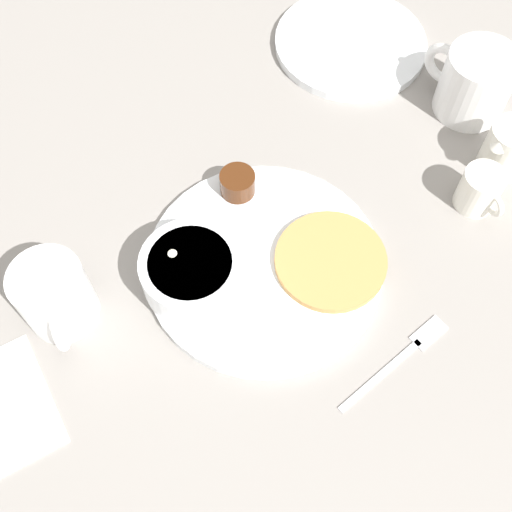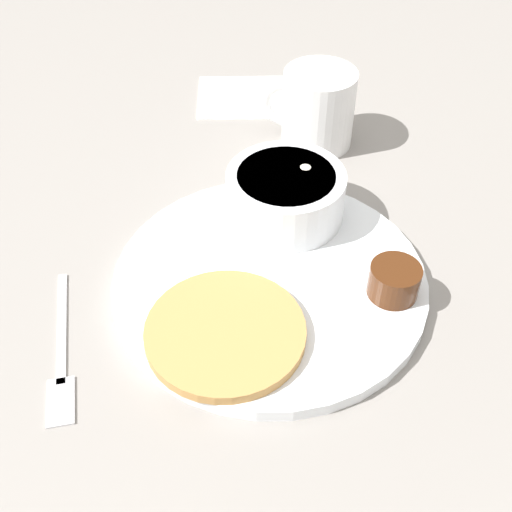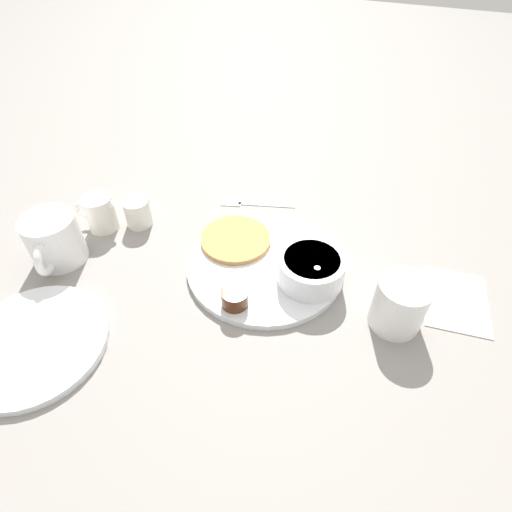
# 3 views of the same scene
# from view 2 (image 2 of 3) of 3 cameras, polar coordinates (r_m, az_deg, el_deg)

# --- Properties ---
(ground_plane) EXTENTS (4.00, 4.00, 0.00)m
(ground_plane) POSITION_cam_2_polar(r_m,az_deg,el_deg) (0.55, 1.22, -2.64)
(ground_plane) COLOR gray
(plate) EXTENTS (0.27, 0.27, 0.01)m
(plate) POSITION_cam_2_polar(r_m,az_deg,el_deg) (0.55, 1.23, -2.21)
(plate) COLOR white
(plate) RESTS_ON ground_plane
(pancake_stack) EXTENTS (0.12, 0.12, 0.01)m
(pancake_stack) POSITION_cam_2_polar(r_m,az_deg,el_deg) (0.50, -2.75, -6.78)
(pancake_stack) COLOR #B78447
(pancake_stack) RESTS_ON plate
(bowl) EXTENTS (0.11, 0.11, 0.05)m
(bowl) POSITION_cam_2_polar(r_m,az_deg,el_deg) (0.58, 2.64, 5.58)
(bowl) COLOR white
(bowl) RESTS_ON plate
(syrup_cup) EXTENTS (0.04, 0.04, 0.03)m
(syrup_cup) POSITION_cam_2_polar(r_m,az_deg,el_deg) (0.53, 12.18, -2.17)
(syrup_cup) COLOR #47230F
(syrup_cup) RESTS_ON plate
(butter_ramekin) EXTENTS (0.05, 0.05, 0.05)m
(butter_ramekin) POSITION_cam_2_polar(r_m,az_deg,el_deg) (0.60, 4.28, 5.74)
(butter_ramekin) COLOR white
(butter_ramekin) RESTS_ON plate
(coffee_mug) EXTENTS (0.11, 0.08, 0.08)m
(coffee_mug) POSITION_cam_2_polar(r_m,az_deg,el_deg) (0.70, 5.37, 12.94)
(coffee_mug) COLOR white
(coffee_mug) RESTS_ON ground_plane
(fork) EXTENTS (0.06, 0.15, 0.00)m
(fork) POSITION_cam_2_polar(r_m,az_deg,el_deg) (0.52, -16.94, -8.93)
(fork) COLOR silver
(fork) RESTS_ON ground_plane
(napkin) EXTENTS (0.14, 0.11, 0.00)m
(napkin) POSITION_cam_2_polar(r_m,az_deg,el_deg) (0.79, -0.40, 14.02)
(napkin) COLOR white
(napkin) RESTS_ON ground_plane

